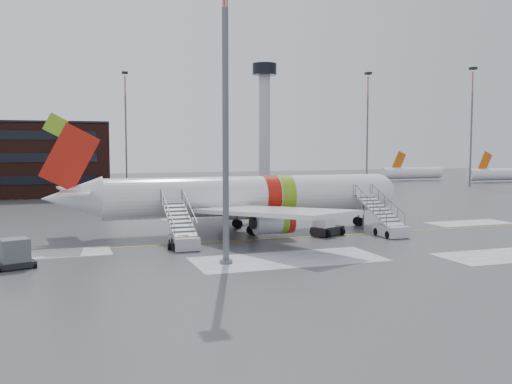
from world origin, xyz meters
name	(u,v)px	position (x,y,z in m)	size (l,w,h in m)	color
ground	(307,235)	(0.00, 0.00, 0.00)	(260.00, 260.00, 0.00)	#494C4F
airliner	(240,197)	(-5.30, 4.06, 3.42)	(35.03, 32.97, 11.18)	white
airstair_fwd	(386,224)	(6.91, -2.47, 1.06)	(2.05, 7.70, 3.48)	silver
airstair_aft	(182,234)	(-12.34, -2.47, 1.06)	(2.05, 7.70, 3.48)	#A9ABB0
pushback_tug	(326,228)	(1.50, -0.92, 0.76)	(3.41, 3.09, 1.72)	black
uld_container	(14,254)	(-24.76, -6.77, 0.95)	(2.90, 2.45, 2.03)	black
baggage_tractor	(183,243)	(-12.51, -3.48, 0.52)	(2.40, 1.28, 1.22)	black
light_mast_near	(225,97)	(-10.74, -9.99, 11.68)	(1.20, 1.20, 22.39)	#595B60
control_tower	(264,107)	(30.00, 95.00, 18.75)	(6.40, 6.40, 30.00)	#B2B5BA
light_mast_far_ne	(367,121)	(42.00, 62.00, 13.84)	(1.20, 1.20, 24.25)	#595B60
light_mast_far_n	(126,120)	(-8.00, 78.00, 13.84)	(1.20, 1.20, 24.25)	#595B60
light_mast_far_e	(472,119)	(58.00, 48.00, 13.84)	(1.20, 1.20, 24.25)	#595B60
distant_aircraft	(439,182)	(62.50, 64.00, 0.00)	(35.00, 18.00, 8.00)	#D8590C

